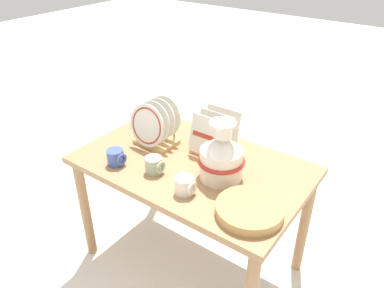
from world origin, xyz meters
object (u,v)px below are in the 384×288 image
(dish_rack_round_plates, at_px, (155,128))
(ceramic_vase, at_px, (221,156))
(mug_cobalt_glaze, at_px, (116,157))
(dish_rack_square_plates, at_px, (214,140))
(mug_sage_glaze, at_px, (154,165))
(wicker_charger_stack, at_px, (249,210))
(mug_cream_glaze, at_px, (185,186))

(dish_rack_round_plates, bearing_deg, ceramic_vase, -6.80)
(mug_cobalt_glaze, bearing_deg, dish_rack_square_plates, 48.76)
(mug_sage_glaze, bearing_deg, dish_rack_square_plates, 67.38)
(dish_rack_square_plates, xyz_separation_m, wicker_charger_stack, (0.39, -0.33, -0.05))
(mug_cream_glaze, bearing_deg, mug_sage_glaze, 168.48)
(ceramic_vase, distance_m, mug_cream_glaze, 0.23)
(dish_rack_round_plates, relative_size, mug_sage_glaze, 2.72)
(mug_sage_glaze, bearing_deg, dish_rack_round_plates, 130.12)
(mug_sage_glaze, xyz_separation_m, mug_cobalt_glaze, (-0.20, -0.06, 0.00))
(mug_sage_glaze, relative_size, mug_cream_glaze, 1.00)
(dish_rack_square_plates, relative_size, mug_cream_glaze, 2.45)
(mug_sage_glaze, bearing_deg, mug_cobalt_glaze, -163.49)
(wicker_charger_stack, bearing_deg, mug_cream_glaze, -171.74)
(dish_rack_square_plates, height_order, mug_sage_glaze, dish_rack_square_plates)
(dish_rack_square_plates, xyz_separation_m, mug_cream_glaze, (0.09, -0.37, -0.03))
(ceramic_vase, relative_size, mug_cream_glaze, 3.23)
(mug_cobalt_glaze, bearing_deg, wicker_charger_stack, 4.66)
(dish_rack_round_plates, distance_m, dish_rack_square_plates, 0.34)
(dish_rack_round_plates, xyz_separation_m, mug_cream_glaze, (0.40, -0.26, -0.06))
(mug_sage_glaze, bearing_deg, ceramic_vase, 28.43)
(mug_cobalt_glaze, height_order, mug_cream_glaze, same)
(ceramic_vase, bearing_deg, mug_cobalt_glaze, -156.28)
(ceramic_vase, xyz_separation_m, dish_rack_round_plates, (-0.46, 0.06, -0.02))
(mug_sage_glaze, bearing_deg, mug_cream_glaze, -11.52)
(dish_rack_square_plates, distance_m, mug_cream_glaze, 0.38)
(dish_rack_square_plates, bearing_deg, mug_cobalt_glaze, -131.24)
(wicker_charger_stack, xyz_separation_m, mug_cobalt_glaze, (-0.73, -0.06, 0.02))
(dish_rack_round_plates, height_order, mug_cobalt_glaze, dish_rack_round_plates)
(mug_cream_glaze, bearing_deg, mug_cobalt_glaze, -177.95)
(mug_sage_glaze, relative_size, mug_cobalt_glaze, 1.00)
(dish_rack_round_plates, xyz_separation_m, mug_cobalt_glaze, (-0.03, -0.27, -0.06))
(dish_rack_round_plates, xyz_separation_m, mug_sage_glaze, (0.18, -0.21, -0.06))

